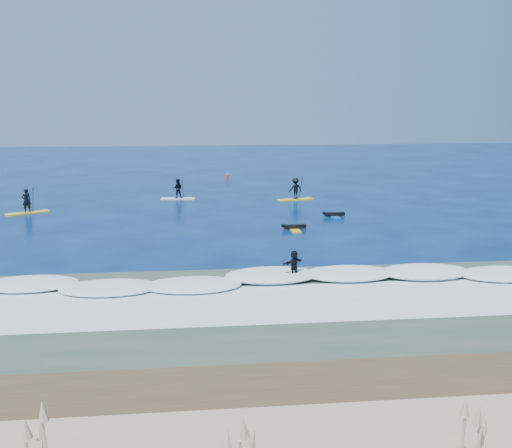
{
  "coord_description": "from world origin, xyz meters",
  "views": [
    {
      "loc": [
        -2.66,
        -37.12,
        8.94
      ],
      "look_at": [
        1.28,
        1.1,
        0.6
      ],
      "focal_mm": 40.0,
      "sensor_mm": 36.0,
      "label": 1
    }
  ],
  "objects": [
    {
      "name": "marker_buoy",
      "position": [
        0.73,
        28.52,
        0.33
      ],
      "size": [
        0.31,
        0.31,
        0.75
      ],
      "rotation": [
        0.0,
        0.0,
        -0.26
      ],
      "color": "#EA4114",
      "rests_on": "ground"
    },
    {
      "name": "sup_paddler_left",
      "position": [
        -16.43,
        9.78,
        0.73
      ],
      "size": [
        3.32,
        2.39,
        2.35
      ],
      "rotation": [
        0.0,
        0.0,
        0.52
      ],
      "color": "yellow",
      "rests_on": "ground"
    },
    {
      "name": "ground",
      "position": [
        0.0,
        0.0,
        0.0
      ],
      "size": [
        160.0,
        160.0,
        0.0
      ],
      "primitive_type": "plane",
      "color": "#031343",
      "rests_on": "ground"
    },
    {
      "name": "wave_surfer",
      "position": [
        2.07,
        -9.91,
        0.82
      ],
      "size": [
        1.97,
        1.56,
        1.45
      ],
      "rotation": [
        0.0,
        0.0,
        0.59
      ],
      "color": "white",
      "rests_on": "breaking_wave"
    },
    {
      "name": "breaking_wave",
      "position": [
        0.0,
        -10.0,
        0.0
      ],
      "size": [
        40.0,
        6.0,
        0.3
      ],
      "primitive_type": "cube",
      "color": "white",
      "rests_on": "ground"
    },
    {
      "name": "wet_sand_strip",
      "position": [
        0.0,
        -21.5,
        0.0
      ],
      "size": [
        90.0,
        5.0,
        0.08
      ],
      "primitive_type": "cube",
      "color": "#44351F",
      "rests_on": "ground"
    },
    {
      "name": "sup_paddler_right",
      "position": [
        6.24,
        13.89,
        0.92
      ],
      "size": [
        3.48,
        1.71,
        2.37
      ],
      "rotation": [
        0.0,
        0.0,
        0.27
      ],
      "color": "yellow",
      "rests_on": "ground"
    },
    {
      "name": "shallow_water",
      "position": [
        0.0,
        -14.0,
        0.01
      ],
      "size": [
        90.0,
        13.0,
        0.01
      ],
      "primitive_type": "cube",
      "color": "#324438",
      "rests_on": "ground"
    },
    {
      "name": "whitewater",
      "position": [
        0.0,
        -13.0,
        0.0
      ],
      "size": [
        34.0,
        5.0,
        0.02
      ],
      "primitive_type": "cube",
      "color": "silver",
      "rests_on": "ground"
    },
    {
      "name": "prone_paddler_near",
      "position": [
        4.02,
        1.71,
        0.16
      ],
      "size": [
        1.8,
        2.3,
        0.47
      ],
      "rotation": [
        0.0,
        0.0,
        1.66
      ],
      "color": "yellow",
      "rests_on": "ground"
    },
    {
      "name": "prone_paddler_far",
      "position": [
        7.89,
        5.87,
        0.16
      ],
      "size": [
        1.8,
        2.29,
        0.47
      ],
      "rotation": [
        0.0,
        0.0,
        1.62
      ],
      "color": "#1652AC",
      "rests_on": "ground"
    },
    {
      "name": "sup_paddler_center",
      "position": [
        -4.51,
        15.46,
        0.82
      ],
      "size": [
        3.17,
        1.01,
        2.19
      ],
      "rotation": [
        0.0,
        0.0,
        -0.08
      ],
      "color": "white",
      "rests_on": "ground"
    }
  ]
}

